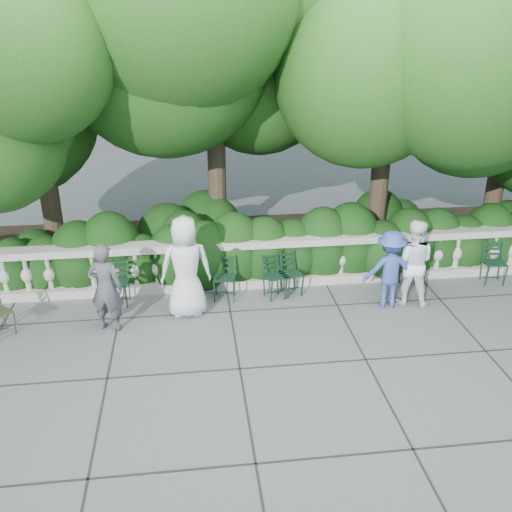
{
  "coord_description": "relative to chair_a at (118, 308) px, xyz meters",
  "views": [
    {
      "loc": [
        -1.15,
        -8.29,
        5.13
      ],
      "look_at": [
        0.0,
        1.0,
        1.0
      ],
      "focal_mm": 40.0,
      "sensor_mm": 36.0,
      "label": 1
    }
  ],
  "objects": [
    {
      "name": "chair_e",
      "position": [
        3.01,
        -0.06,
        0.0
      ],
      "size": [
        0.56,
        0.59,
        0.84
      ],
      "primitive_type": null,
      "rotation": [
        0.0,
        0.0,
        0.29
      ],
      "color": "black",
      "rests_on": "ground"
    },
    {
      "name": "person_older_blue",
      "position": [
        4.96,
        -0.5,
        0.74
      ],
      "size": [
        0.98,
        0.6,
        1.47
      ],
      "primitive_type": "imported",
      "rotation": [
        0.0,
        0.0,
        3.09
      ],
      "color": "#314594",
      "rests_on": "ground"
    },
    {
      "name": "chair_f",
      "position": [
        7.36,
        -0.0,
        0.0
      ],
      "size": [
        0.5,
        0.54,
        0.84
      ],
      "primitive_type": null,
      "rotation": [
        0.0,
        0.0,
        -0.14
      ],
      "color": "black",
      "rests_on": "ground"
    },
    {
      "name": "ground",
      "position": [
        2.55,
        -1.2,
        0.0
      ],
      "size": [
        90.0,
        90.0,
        0.0
      ],
      "primitive_type": "plane",
      "color": "#515359",
      "rests_on": "ground"
    },
    {
      "name": "person_businessman",
      "position": [
        1.29,
        -0.35,
        0.93
      ],
      "size": [
        0.95,
        0.66,
        1.85
      ],
      "primitive_type": "imported",
      "rotation": [
        0.0,
        0.0,
        3.22
      ],
      "color": "silver",
      "rests_on": "ground"
    },
    {
      "name": "chair_b",
      "position": [
        1.97,
        -0.03,
        0.0
      ],
      "size": [
        0.5,
        0.54,
        0.84
      ],
      "primitive_type": null,
      "rotation": [
        0.0,
        0.0,
        -0.14
      ],
      "color": "black",
      "rests_on": "ground"
    },
    {
      "name": "chair_c",
      "position": [
        3.29,
        0.0,
        0.0
      ],
      "size": [
        0.57,
        0.59,
        0.84
      ],
      "primitive_type": null,
      "rotation": [
        0.0,
        0.0,
        0.31
      ],
      "color": "black",
      "rests_on": "ground"
    },
    {
      "name": "chair_weathered",
      "position": [
        -1.76,
        -0.85,
        0.0
      ],
      "size": [
        0.65,
        0.65,
        0.84
      ],
      "primitive_type": null,
      "rotation": [
        0.0,
        0.0,
        0.81
      ],
      "color": "black",
      "rests_on": "ground"
    },
    {
      "name": "person_woman_grey",
      "position": [
        -0.05,
        -0.72,
        0.79
      ],
      "size": [
        0.66,
        0.52,
        1.59
      ],
      "primitive_type": "imported",
      "rotation": [
        0.0,
        0.0,
        2.86
      ],
      "color": "#434349",
      "rests_on": "ground"
    },
    {
      "name": "balustrade",
      "position": [
        2.55,
        0.6,
        0.49
      ],
      "size": [
        12.0,
        0.44,
        1.0
      ],
      "color": "#9E998E",
      "rests_on": "ground"
    },
    {
      "name": "shrub_hedge",
      "position": [
        2.55,
        1.8,
        0.0
      ],
      "size": [
        15.0,
        2.6,
        1.7
      ],
      "primitive_type": null,
      "color": "black",
      "rests_on": "ground"
    },
    {
      "name": "chair_d",
      "position": [
        5.74,
        0.11,
        0.0
      ],
      "size": [
        0.48,
        0.52,
        0.84
      ],
      "primitive_type": null,
      "rotation": [
        0.0,
        0.0,
        0.09
      ],
      "color": "black",
      "rests_on": "ground"
    },
    {
      "name": "tree_canopy",
      "position": [
        3.24,
        2.0,
        3.96
      ],
      "size": [
        15.04,
        6.52,
        6.78
      ],
      "color": "#3F3023",
      "rests_on": "ground"
    },
    {
      "name": "chair_a",
      "position": [
        0.0,
        0.0,
        0.0
      ],
      "size": [
        0.48,
        0.51,
        0.84
      ],
      "primitive_type": null,
      "rotation": [
        0.0,
        0.0,
        -0.08
      ],
      "color": "black",
      "rests_on": "ground"
    },
    {
      "name": "person_casual_man",
      "position": [
        5.4,
        -0.43,
        0.82
      ],
      "size": [
        0.98,
        0.88,
        1.64
      ],
      "primitive_type": "imported",
      "rotation": [
        0.0,
        0.0,
        2.74
      ],
      "color": "white",
      "rests_on": "ground"
    }
  ]
}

